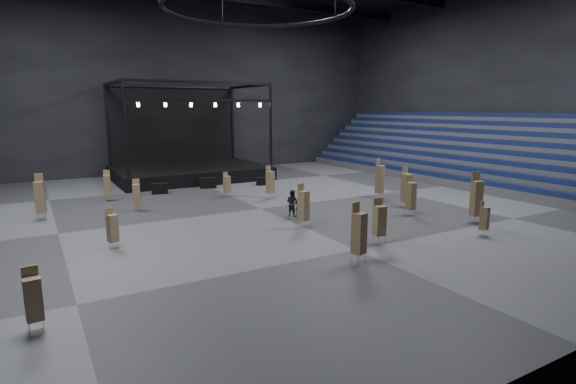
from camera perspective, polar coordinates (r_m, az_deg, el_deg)
floor at (r=31.02m, az=-3.51°, el=-2.13°), size 50.00×50.00×0.00m
wall_back at (r=49.99m, az=-14.74°, el=12.78°), size 50.00×0.20×18.00m
wall_right at (r=47.09m, az=25.42°, el=12.27°), size 0.20×42.00×18.00m
bleachers_right at (r=45.66m, az=23.21°, el=3.35°), size 7.20×40.00×6.40m
stage at (r=45.69m, az=-12.69°, el=3.61°), size 14.00×10.00×9.20m
truss_ring at (r=30.87m, az=-3.81°, el=22.12°), size 12.30×12.30×5.15m
flight_case_left at (r=37.75m, az=-15.98°, el=0.43°), size 1.38×0.93×0.84m
flight_case_mid at (r=39.52m, az=-10.12°, el=1.17°), size 1.49×1.04×0.90m
flight_case_right at (r=40.37m, az=-3.30°, el=1.37°), size 1.16×0.82×0.70m
chair_stack_0 at (r=31.82m, az=-18.68°, el=-0.25°), size 0.57×0.57×2.16m
chair_stack_1 at (r=25.90m, az=1.95°, el=-1.65°), size 0.65×0.65×2.58m
chair_stack_2 at (r=23.70m, az=-21.41°, el=-4.21°), size 0.55×0.55×2.04m
chair_stack_3 at (r=34.19m, az=-2.28°, el=1.32°), size 0.63×0.63×2.53m
chair_stack_4 at (r=35.22m, az=-7.76°, el=1.05°), size 0.53×0.53×1.94m
chair_stack_5 at (r=35.88m, az=-21.97°, el=0.83°), size 0.55×0.55×2.33m
chair_stack_6 at (r=29.16m, az=22.80°, el=-0.64°), size 0.67×0.67×3.09m
chair_stack_7 at (r=26.52m, az=23.66°, el=-2.99°), size 0.50×0.50×1.91m
chair_stack_8 at (r=29.81m, az=15.32°, el=-0.39°), size 0.52×0.52×2.58m
chair_stack_9 at (r=31.73m, az=-28.98°, el=-0.48°), size 0.61×0.61×2.88m
chair_stack_10 at (r=23.34m, az=11.53°, el=-3.47°), size 0.61×0.61×2.34m
chair_stack_11 at (r=34.80m, az=11.57°, el=1.71°), size 0.72×0.72×3.10m
chair_stack_12 at (r=16.17m, az=-29.65°, el=-11.59°), size 0.53×0.53×2.09m
chair_stack_13 at (r=20.27m, az=8.99°, el=-5.05°), size 0.64×0.64×2.75m
chair_stack_14 at (r=32.08m, az=14.77°, el=0.62°), size 0.54×0.54×2.87m
man_center at (r=28.10m, az=1.39°, el=-1.70°), size 0.70×0.55×1.68m
crew_member at (r=28.72m, az=0.53°, el=-1.40°), size 0.92×1.02×1.71m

